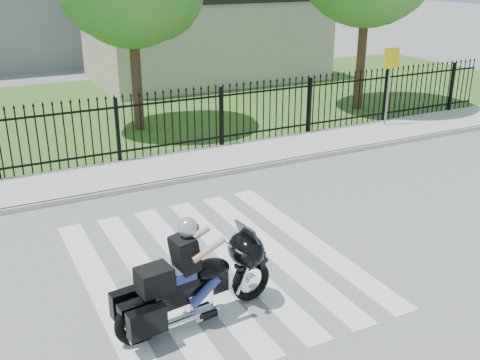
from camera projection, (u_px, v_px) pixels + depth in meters
name	position (u px, v px, depth m)	size (l,w,h in m)	color
ground	(214.00, 264.00, 10.02)	(120.00, 120.00, 0.00)	slate
crosswalk	(214.00, 264.00, 10.02)	(5.00, 5.50, 0.01)	silver
sidewalk	(131.00, 174.00, 14.15)	(40.00, 2.00, 0.12)	#ADAAA3
curb	(144.00, 187.00, 13.32)	(40.00, 0.12, 0.12)	#ADAAA3
grass_strip	(73.00, 114.00, 19.97)	(40.00, 12.00, 0.02)	#2D5B1F
iron_fence	(118.00, 132.00, 14.67)	(26.00, 0.04, 1.80)	black
building_low	(206.00, 40.00, 25.65)	(10.00, 6.00, 3.50)	#C1B5A0
motorcycle_rider	(193.00, 279.00, 8.18)	(2.63, 1.02, 1.74)	black
traffic_sign	(390.00, 70.00, 17.60)	(0.54, 0.11, 2.47)	gray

